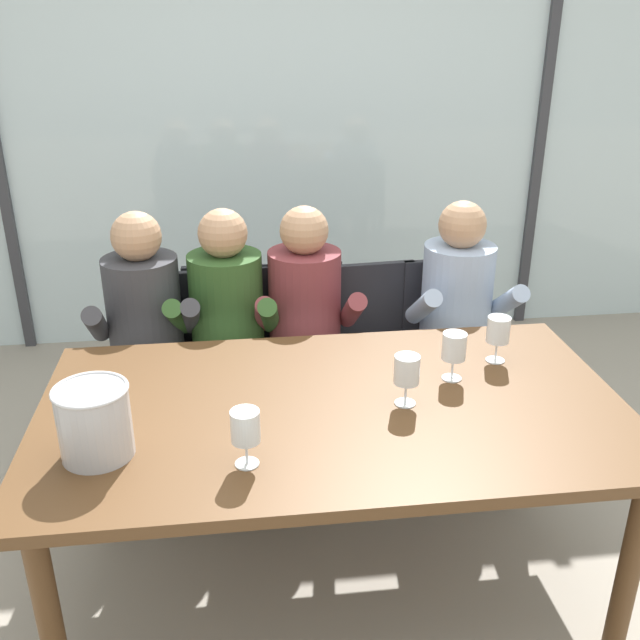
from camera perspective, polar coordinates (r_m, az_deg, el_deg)
ground at (r=3.59m, az=-1.31°, el=-9.09°), size 14.00×14.00×0.00m
window_glass_panel at (r=4.33m, az=-3.27°, el=15.07°), size 7.13×0.03×2.60m
window_mullion_right at (r=4.70m, az=17.35°, el=14.76°), size 0.06×0.06×2.60m
hillside_vineyard at (r=7.84m, az=-5.19°, el=17.28°), size 13.13×2.40×2.18m
dining_table at (r=2.39m, az=1.06°, el=-8.27°), size 1.93×1.09×0.75m
chair_near_curtain at (r=3.29m, az=-12.99°, el=-2.90°), size 0.45×0.45×0.87m
chair_left_of_center at (r=3.32m, az=-7.23°, el=-2.23°), size 0.46×0.46×0.87m
chair_center at (r=3.32m, az=-1.38°, el=-2.01°), size 0.48×0.48×0.87m
chair_right_of_center at (r=3.34m, az=4.45°, el=-1.96°), size 0.47×0.47×0.87m
chair_near_window_right at (r=3.44m, az=10.35°, el=-1.51°), size 0.46×0.46×0.87m
person_charcoal_jacket at (r=3.12m, az=-13.82°, el=-1.02°), size 0.49×0.63×1.19m
person_olive_shirt at (r=3.09m, az=-7.55°, el=-0.72°), size 0.49×0.63×1.19m
person_maroon_top at (r=3.11m, az=-1.00°, el=-0.39°), size 0.46×0.61×1.19m
person_pale_blue_shirt at (r=3.25m, az=11.22°, el=0.23°), size 0.46×0.61×1.19m
ice_bucket_primary at (r=2.14m, az=-17.67°, el=-7.72°), size 0.22×0.22×0.22m
wine_glass_by_left_taster at (r=2.49m, az=10.71°, el=-2.26°), size 0.08×0.08×0.17m
wine_glass_near_bucket at (r=2.31m, az=6.99°, el=-4.05°), size 0.08×0.08×0.17m
wine_glass_center_pour at (r=2.01m, az=-6.01°, el=-8.57°), size 0.08×0.08×0.17m
wine_glass_by_right_taster at (r=2.66m, az=14.12°, el=-0.91°), size 0.08×0.08×0.17m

